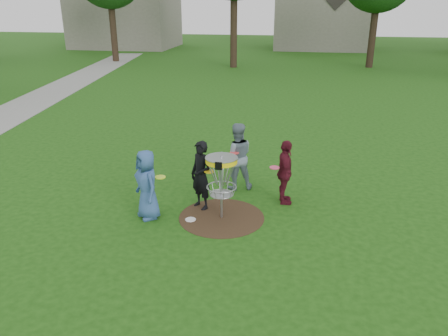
% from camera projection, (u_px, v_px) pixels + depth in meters
% --- Properties ---
extents(ground, '(100.00, 100.00, 0.00)m').
position_uv_depth(ground, '(222.00, 217.00, 9.18)').
color(ground, '#19470F').
rests_on(ground, ground).
extents(dirt_patch, '(1.80, 1.80, 0.01)m').
position_uv_depth(dirt_patch, '(222.00, 217.00, 9.18)').
color(dirt_patch, '#47331E').
rests_on(dirt_patch, ground).
extents(concrete_path, '(7.75, 39.92, 0.02)m').
position_uv_depth(concrete_path, '(18.00, 109.00, 18.11)').
color(concrete_path, '#9E9E99').
rests_on(concrete_path, ground).
extents(player_blue, '(0.83, 0.85, 1.48)m').
position_uv_depth(player_blue, '(147.00, 185.00, 8.94)').
color(player_blue, '#33558D').
rests_on(player_blue, ground).
extents(player_black, '(0.66, 0.62, 1.52)m').
position_uv_depth(player_black, '(201.00, 175.00, 9.35)').
color(player_black, black).
rests_on(player_black, ground).
extents(player_grey, '(0.93, 0.82, 1.62)m').
position_uv_depth(player_grey, '(237.00, 156.00, 10.33)').
color(player_grey, slate).
rests_on(player_grey, ground).
extents(player_maroon, '(0.47, 0.90, 1.46)m').
position_uv_depth(player_maroon, '(285.00, 172.00, 9.59)').
color(player_maroon, '#561320').
rests_on(player_maroon, ground).
extents(disc_on_grass, '(0.22, 0.22, 0.02)m').
position_uv_depth(disc_on_grass, '(191.00, 220.00, 9.07)').
color(disc_on_grass, white).
rests_on(disc_on_grass, ground).
extents(disc_golf_basket, '(0.66, 0.67, 1.38)m').
position_uv_depth(disc_golf_basket, '(221.00, 172.00, 8.82)').
color(disc_golf_basket, '#9EA0A5').
rests_on(disc_golf_basket, ground).
extents(held_discs, '(2.48, 1.71, 0.12)m').
position_uv_depth(held_discs, '(221.00, 167.00, 9.35)').
color(held_discs, '#CEF61B').
rests_on(held_discs, ground).
extents(house_row, '(44.50, 10.65, 11.62)m').
position_uv_depth(house_row, '(344.00, 1.00, 37.31)').
color(house_row, gray).
rests_on(house_row, ground).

